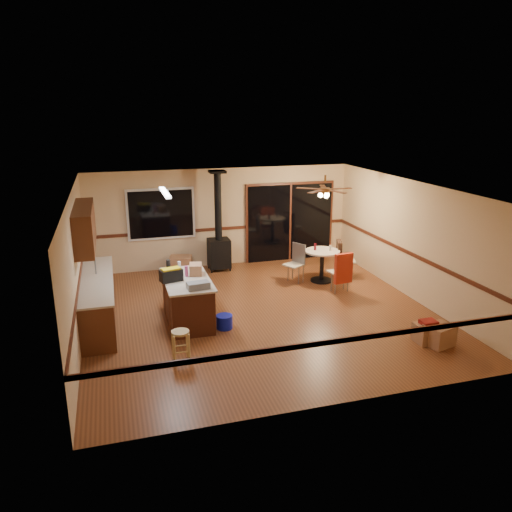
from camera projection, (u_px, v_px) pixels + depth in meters
name	position (u px, v px, depth m)	size (l,w,h in m)	color
floor	(260.00, 313.00, 10.39)	(7.00, 7.00, 0.00)	brown
ceiling	(260.00, 189.00, 9.64)	(7.00, 7.00, 0.00)	silver
wall_back	(222.00, 217.00, 13.23)	(7.00, 7.00, 0.00)	#CFAF83
wall_front	(334.00, 322.00, 6.80)	(7.00, 7.00, 0.00)	#CFAF83
wall_left	(76.00, 268.00, 9.07)	(7.00, 7.00, 0.00)	#CFAF83
wall_right	(412.00, 240.00, 10.96)	(7.00, 7.00, 0.00)	#CFAF83
chair_rail	(260.00, 267.00, 10.10)	(7.00, 7.00, 0.08)	#4B2012
window	(161.00, 214.00, 12.70)	(1.72, 0.10, 1.32)	black
sliding_door	(290.00, 223.00, 13.77)	(2.52, 0.10, 2.10)	black
lower_cabinets	(98.00, 301.00, 9.86)	(0.60, 3.00, 0.86)	#542915
countertop	(96.00, 280.00, 9.73)	(0.64, 3.04, 0.04)	#BCA992
upper_cabinets	(85.00, 227.00, 9.59)	(0.35, 2.00, 0.80)	#542915
kitchen_island	(188.00, 300.00, 9.85)	(0.88, 1.68, 0.90)	#3E1A0F
wood_stove	(219.00, 243.00, 12.93)	(0.55, 0.50, 2.52)	black
ceiling_fan	(325.00, 192.00, 11.65)	(0.24, 0.24, 0.55)	brown
fluorescent_strip	(165.00, 192.00, 9.44)	(0.10, 1.20, 0.04)	white
toolbox_grey	(198.00, 285.00, 9.17)	(0.41, 0.23, 0.13)	slate
toolbox_black	(171.00, 275.00, 9.56)	(0.42, 0.22, 0.23)	black
toolbox_yellow_lid	(171.00, 269.00, 9.52)	(0.35, 0.19, 0.03)	gold
box_on_island	(196.00, 269.00, 9.94)	(0.24, 0.33, 0.22)	#986543
bottle_dark	(169.00, 267.00, 9.97)	(0.08, 0.08, 0.29)	black
bottle_pink	(186.00, 271.00, 9.83)	(0.07, 0.07, 0.21)	#D84C8C
bottle_white	(179.00, 266.00, 10.19)	(0.06, 0.06, 0.19)	white
bar_stool	(181.00, 346.00, 8.34)	(0.30, 0.30, 0.55)	tan
blue_bucket	(224.00, 322.00, 9.63)	(0.32, 0.32, 0.26)	#0E19C4
dining_table	(322.00, 260.00, 12.13)	(0.85, 0.85, 0.78)	black
glass_red	(315.00, 247.00, 12.09)	(0.06, 0.06, 0.16)	#590C14
glass_cream	(330.00, 248.00, 12.05)	(0.06, 0.06, 0.13)	beige
chair_left	(297.00, 258.00, 12.09)	(0.55, 0.54, 0.51)	#BCAF8C
chair_near	(343.00, 268.00, 11.34)	(0.48, 0.51, 0.70)	#BCAF8C
chair_right	(340.00, 255.00, 12.36)	(0.57, 0.55, 0.70)	#BCAF8C
box_under_window	(181.00, 265.00, 12.85)	(0.54, 0.43, 0.43)	#986543
box_corner_a	(427.00, 333.00, 9.07)	(0.45, 0.38, 0.34)	#986543
box_corner_b	(439.00, 335.00, 8.94)	(0.47, 0.40, 0.38)	#986543
box_small_red	(429.00, 322.00, 9.01)	(0.28, 0.23, 0.07)	maroon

